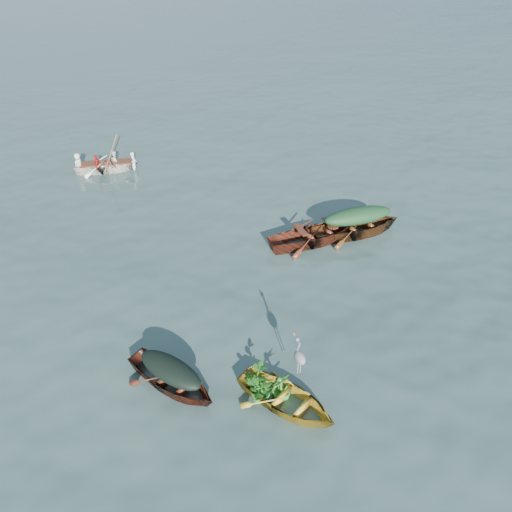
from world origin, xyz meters
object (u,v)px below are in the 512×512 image
(yellow_dinghy, at_px, (286,406))
(heron, at_px, (299,362))
(open_wooden_boat, at_px, (314,243))
(green_tarp_boat, at_px, (355,235))
(rowed_boat, at_px, (108,171))
(dark_covered_boat, at_px, (173,385))

(yellow_dinghy, distance_m, heron, 1.01)
(heron, bearing_deg, open_wooden_boat, 26.86)
(green_tarp_boat, height_order, heron, heron)
(rowed_boat, bearing_deg, heron, -159.02)
(yellow_dinghy, xyz_separation_m, green_tarp_boat, (4.87, 5.56, 0.00))
(green_tarp_boat, height_order, rowed_boat, green_tarp_boat)
(dark_covered_boat, distance_m, open_wooden_boat, 6.97)
(open_wooden_boat, bearing_deg, dark_covered_boat, 125.46)
(green_tarp_boat, bearing_deg, heron, 141.51)
(open_wooden_boat, bearing_deg, yellow_dinghy, 147.25)
(dark_covered_boat, height_order, heron, heron)
(dark_covered_boat, bearing_deg, heron, -55.43)
(green_tarp_boat, distance_m, heron, 6.90)
(green_tarp_boat, bearing_deg, rowed_boat, 44.03)
(green_tarp_boat, distance_m, open_wooden_boat, 1.48)
(green_tarp_boat, xyz_separation_m, rowed_boat, (-7.08, 7.83, 0.00))
(open_wooden_boat, xyz_separation_m, rowed_boat, (-5.59, 7.78, 0.00))
(open_wooden_boat, distance_m, rowed_boat, 9.58)
(dark_covered_boat, bearing_deg, open_wooden_boat, 3.83)
(green_tarp_boat, bearing_deg, yellow_dinghy, 140.73)
(dark_covered_boat, xyz_separation_m, green_tarp_boat, (7.04, 4.15, 0.00))
(dark_covered_boat, xyz_separation_m, open_wooden_boat, (5.56, 4.20, 0.00))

